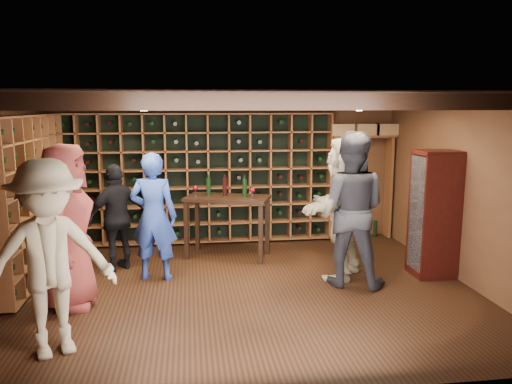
{
  "coord_description": "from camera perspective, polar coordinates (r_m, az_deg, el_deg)",
  "views": [
    {
      "loc": [
        -0.67,
        -6.23,
        2.38
      ],
      "look_at": [
        0.2,
        0.2,
        1.26
      ],
      "focal_mm": 35.0,
      "sensor_mm": 36.0,
      "label": 1
    }
  ],
  "objects": [
    {
      "name": "ground",
      "position": [
        6.7,
        -1.47,
        -11.0
      ],
      "size": [
        6.0,
        6.0,
        0.0
      ],
      "primitive_type": "plane",
      "color": "black",
      "rests_on": "ground"
    },
    {
      "name": "room_shell",
      "position": [
        6.32,
        -1.62,
        10.16
      ],
      "size": [
        6.0,
        6.0,
        6.0
      ],
      "color": "brown",
      "rests_on": "ground"
    },
    {
      "name": "wine_rack_back",
      "position": [
        8.65,
        -6.66,
        1.56
      ],
      "size": [
        4.65,
        0.3,
        2.2
      ],
      "color": "brown",
      "rests_on": "ground"
    },
    {
      "name": "wine_rack_left",
      "position": [
        7.48,
        -24.36,
        -0.54
      ],
      "size": [
        0.3,
        2.65,
        2.2
      ],
      "color": "brown",
      "rests_on": "ground"
    },
    {
      "name": "crate_shelf",
      "position": [
        9.12,
        12.1,
        4.49
      ],
      "size": [
        1.2,
        0.32,
        2.07
      ],
      "color": "brown",
      "rests_on": "ground"
    },
    {
      "name": "display_cabinet",
      "position": [
        7.42,
        19.65,
        -2.62
      ],
      "size": [
        0.55,
        0.5,
        1.75
      ],
      "color": "#340C0A",
      "rests_on": "ground"
    },
    {
      "name": "man_blue_shirt",
      "position": [
        6.98,
        -11.63,
        -2.76
      ],
      "size": [
        0.71,
        0.54,
        1.77
      ],
      "primitive_type": "imported",
      "rotation": [
        0.0,
        0.0,
        2.96
      ],
      "color": "navy",
      "rests_on": "ground"
    },
    {
      "name": "man_grey_suit",
      "position": [
        6.72,
        10.63,
        -1.95
      ],
      "size": [
        1.23,
        1.12,
        2.06
      ],
      "primitive_type": "imported",
      "rotation": [
        0.0,
        0.0,
        2.73
      ],
      "color": "black",
      "rests_on": "ground"
    },
    {
      "name": "guest_red_floral",
      "position": [
        6.27,
        -20.76,
        -3.73
      ],
      "size": [
        0.66,
        0.98,
        1.96
      ],
      "primitive_type": "imported",
      "rotation": [
        0.0,
        0.0,
        1.53
      ],
      "color": "maroon",
      "rests_on": "ground"
    },
    {
      "name": "guest_woman_black",
      "position": [
        7.52,
        -15.55,
        -2.83
      ],
      "size": [
        0.97,
        0.84,
        1.56
      ],
      "primitive_type": "imported",
      "rotation": [
        0.0,
        0.0,
        3.76
      ],
      "color": "black",
      "rests_on": "ground"
    },
    {
      "name": "guest_khaki",
      "position": [
        5.14,
        -22.56,
        -7.08
      ],
      "size": [
        1.41,
        1.16,
        1.91
      ],
      "primitive_type": "imported",
      "rotation": [
        0.0,
        0.0,
        0.43
      ],
      "color": "gray",
      "rests_on": "ground"
    },
    {
      "name": "guest_beige",
      "position": [
        7.06,
        10.11,
        -1.71
      ],
      "size": [
        1.55,
        1.83,
        1.98
      ],
      "primitive_type": "imported",
      "rotation": [
        0.0,
        0.0,
        4.08
      ],
      "color": "tan",
      "rests_on": "ground"
    },
    {
      "name": "tasting_table",
      "position": [
        7.87,
        -3.31,
        -1.41
      ],
      "size": [
        1.43,
        1.04,
        1.25
      ],
      "rotation": [
        0.0,
        0.0,
        -0.34
      ],
      "color": "black",
      "rests_on": "ground"
    }
  ]
}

